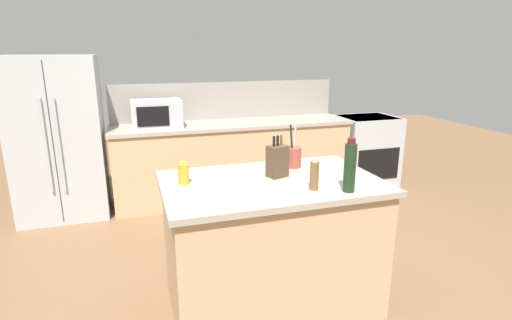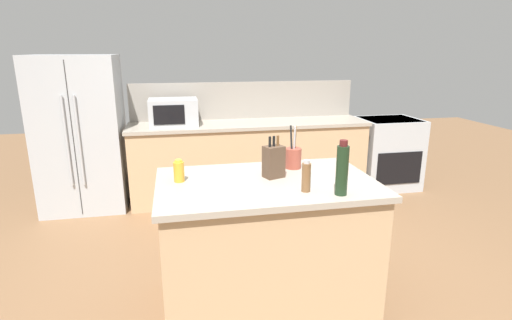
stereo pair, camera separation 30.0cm
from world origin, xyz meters
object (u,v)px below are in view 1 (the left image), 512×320
object	(u,v)px
pepper_grinder	(314,175)
knife_block	(277,161)
honey_jar	(184,174)
salt_shaker	(314,176)
utensil_crock	(293,156)
wine_bottle	(350,167)
range_oven	(365,150)
microwave	(156,114)
refrigerator	(59,138)

from	to	relation	value
pepper_grinder	knife_block	bearing A→B (deg)	111.86
honey_jar	salt_shaker	world-z (taller)	honey_jar
utensil_crock	salt_shaker	bearing A→B (deg)	-92.63
knife_block	wine_bottle	xyz separation A→B (m)	(0.32, -0.42, 0.05)
utensil_crock	salt_shaker	world-z (taller)	utensil_crock
knife_block	utensil_crock	xyz separation A→B (m)	(0.20, 0.19, -0.03)
pepper_grinder	honey_jar	bearing A→B (deg)	155.28
range_oven	microwave	distance (m)	2.82
microwave	honey_jar	size ratio (longest dim) A/B	3.62
wine_bottle	salt_shaker	size ratio (longest dim) A/B	3.02
honey_jar	microwave	bearing A→B (deg)	90.54
knife_block	wine_bottle	distance (m)	0.53
wine_bottle	refrigerator	bearing A→B (deg)	127.85
utensil_crock	honey_jar	bearing A→B (deg)	-169.82
salt_shaker	wine_bottle	bearing A→B (deg)	-56.11
honey_jar	wine_bottle	world-z (taller)	wine_bottle
knife_block	microwave	bearing A→B (deg)	87.53
knife_block	utensil_crock	bearing A→B (deg)	23.66
microwave	refrigerator	bearing A→B (deg)	177.17
honey_jar	salt_shaker	xyz separation A→B (m)	(0.82, -0.24, -0.02)
knife_block	honey_jar	bearing A→B (deg)	157.18
microwave	honey_jar	world-z (taller)	microwave
range_oven	wine_bottle	distance (m)	3.17
microwave	knife_block	distance (m)	2.23
range_oven	wine_bottle	size ratio (longest dim) A/B	2.71
refrigerator	utensil_crock	world-z (taller)	refrigerator
range_oven	honey_jar	distance (m)	3.49
wine_bottle	knife_block	bearing A→B (deg)	127.48
refrigerator	microwave	xyz separation A→B (m)	(1.04, -0.05, 0.22)
range_oven	salt_shaker	distance (m)	3.07
honey_jar	wine_bottle	size ratio (longest dim) A/B	0.45
wine_bottle	pepper_grinder	xyz separation A→B (m)	(-0.19, 0.10, -0.06)
pepper_grinder	salt_shaker	bearing A→B (deg)	65.60
range_oven	honey_jar	xyz separation A→B (m)	(-2.73, -2.09, 0.54)
microwave	utensil_crock	bearing A→B (deg)	-66.23
refrigerator	honey_jar	bearing A→B (deg)	-63.73
range_oven	salt_shaker	bearing A→B (deg)	-129.36
refrigerator	honey_jar	size ratio (longest dim) A/B	11.49
microwave	wine_bottle	size ratio (longest dim) A/B	1.61
range_oven	utensil_crock	size ratio (longest dim) A/B	2.87
microwave	utensil_crock	xyz separation A→B (m)	(0.86, -1.94, -0.07)
microwave	wine_bottle	xyz separation A→B (m)	(0.98, -2.54, 0.01)
honey_jar	range_oven	bearing A→B (deg)	37.44
refrigerator	range_oven	world-z (taller)	refrigerator
range_oven	microwave	bearing A→B (deg)	180.00
microwave	pepper_grinder	size ratio (longest dim) A/B	2.70
pepper_grinder	salt_shaker	distance (m)	0.13
pepper_grinder	utensil_crock	bearing A→B (deg)	82.24
knife_block	utensil_crock	size ratio (longest dim) A/B	0.91
microwave	salt_shaker	world-z (taller)	microwave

